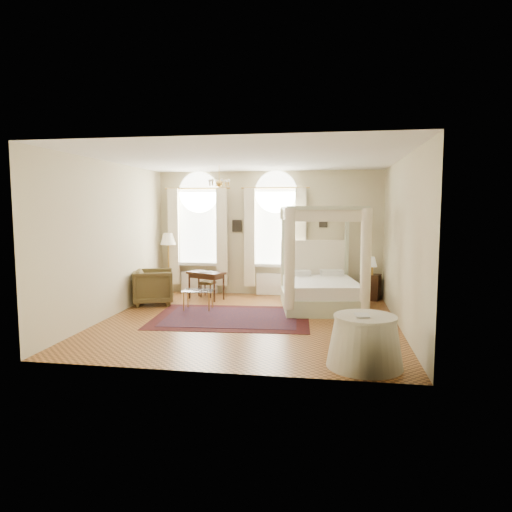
{
  "coord_description": "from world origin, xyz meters",
  "views": [
    {
      "loc": [
        1.62,
        -9.08,
        2.32
      ],
      "look_at": [
        0.09,
        0.4,
        1.31
      ],
      "focal_mm": 32.0,
      "sensor_mm": 36.0,
      "label": 1
    }
  ],
  "objects_px": {
    "nightstand": "(371,287)",
    "side_table": "(365,342)",
    "stool": "(208,284)",
    "coffee_table": "(198,292)",
    "floor_lamp": "(168,242)",
    "canopy_bed": "(320,285)",
    "writing_desk": "(206,276)",
    "armchair": "(154,287)"
  },
  "relations": [
    {
      "from": "canopy_bed",
      "to": "floor_lamp",
      "type": "relative_size",
      "value": 1.48
    },
    {
      "from": "side_table",
      "to": "armchair",
      "type": "bearing_deg",
      "value": 142.03
    },
    {
      "from": "stool",
      "to": "nightstand",
      "type": "bearing_deg",
      "value": 3.94
    },
    {
      "from": "nightstand",
      "to": "writing_desk",
      "type": "xyz_separation_m",
      "value": [
        -4.15,
        -0.6,
        0.28
      ]
    },
    {
      "from": "nightstand",
      "to": "coffee_table",
      "type": "bearing_deg",
      "value": -155.32
    },
    {
      "from": "canopy_bed",
      "to": "side_table",
      "type": "xyz_separation_m",
      "value": [
        0.73,
        -3.88,
        -0.16
      ]
    },
    {
      "from": "writing_desk",
      "to": "side_table",
      "type": "height_order",
      "value": "side_table"
    },
    {
      "from": "writing_desk",
      "to": "armchair",
      "type": "distance_m",
      "value": 1.37
    },
    {
      "from": "floor_lamp",
      "to": "coffee_table",
      "type": "bearing_deg",
      "value": -53.39
    },
    {
      "from": "nightstand",
      "to": "armchair",
      "type": "distance_m",
      "value": 5.44
    },
    {
      "from": "stool",
      "to": "armchair",
      "type": "height_order",
      "value": "armchair"
    },
    {
      "from": "stool",
      "to": "coffee_table",
      "type": "height_order",
      "value": "coffee_table"
    },
    {
      "from": "stool",
      "to": "side_table",
      "type": "distance_m",
      "value": 6.06
    },
    {
      "from": "canopy_bed",
      "to": "floor_lamp",
      "type": "xyz_separation_m",
      "value": [
        -4.13,
        1.21,
        0.87
      ]
    },
    {
      "from": "canopy_bed",
      "to": "stool",
      "type": "distance_m",
      "value": 3.11
    },
    {
      "from": "canopy_bed",
      "to": "writing_desk",
      "type": "xyz_separation_m",
      "value": [
        -2.91,
        0.61,
        0.06
      ]
    },
    {
      "from": "canopy_bed",
      "to": "armchair",
      "type": "bearing_deg",
      "value": -177.4
    },
    {
      "from": "side_table",
      "to": "stool",
      "type": "bearing_deg",
      "value": 127.55
    },
    {
      "from": "armchair",
      "to": "floor_lamp",
      "type": "relative_size",
      "value": 0.57
    },
    {
      "from": "stool",
      "to": "coffee_table",
      "type": "bearing_deg",
      "value": -82.63
    },
    {
      "from": "nightstand",
      "to": "floor_lamp",
      "type": "bearing_deg",
      "value": -180.0
    },
    {
      "from": "writing_desk",
      "to": "armchair",
      "type": "relative_size",
      "value": 1.13
    },
    {
      "from": "writing_desk",
      "to": "stool",
      "type": "height_order",
      "value": "writing_desk"
    },
    {
      "from": "nightstand",
      "to": "stool",
      "type": "distance_m",
      "value": 4.21
    },
    {
      "from": "nightstand",
      "to": "stool",
      "type": "xyz_separation_m",
      "value": [
        -4.2,
        -0.29,
        0.01
      ]
    },
    {
      "from": "nightstand",
      "to": "writing_desk",
      "type": "bearing_deg",
      "value": -171.73
    },
    {
      "from": "writing_desk",
      "to": "side_table",
      "type": "relative_size",
      "value": 0.94
    },
    {
      "from": "stool",
      "to": "side_table",
      "type": "relative_size",
      "value": 0.36
    },
    {
      "from": "canopy_bed",
      "to": "nightstand",
      "type": "xyz_separation_m",
      "value": [
        1.24,
        1.21,
        -0.21
      ]
    },
    {
      "from": "canopy_bed",
      "to": "nightstand",
      "type": "relative_size",
      "value": 3.76
    },
    {
      "from": "armchair",
      "to": "coffee_table",
      "type": "bearing_deg",
      "value": -130.81
    },
    {
      "from": "nightstand",
      "to": "side_table",
      "type": "relative_size",
      "value": 0.58
    },
    {
      "from": "stool",
      "to": "floor_lamp",
      "type": "relative_size",
      "value": 0.25
    },
    {
      "from": "nightstand",
      "to": "floor_lamp",
      "type": "distance_m",
      "value": 5.48
    },
    {
      "from": "coffee_table",
      "to": "side_table",
      "type": "bearing_deg",
      "value": -42.97
    },
    {
      "from": "nightstand",
      "to": "side_table",
      "type": "xyz_separation_m",
      "value": [
        -0.51,
        -5.09,
        0.05
      ]
    },
    {
      "from": "nightstand",
      "to": "armchair",
      "type": "bearing_deg",
      "value": -165.16
    },
    {
      "from": "writing_desk",
      "to": "side_table",
      "type": "distance_m",
      "value": 5.78
    },
    {
      "from": "stool",
      "to": "side_table",
      "type": "xyz_separation_m",
      "value": [
        3.69,
        -4.8,
        0.04
      ]
    },
    {
      "from": "coffee_table",
      "to": "floor_lamp",
      "type": "bearing_deg",
      "value": 126.61
    },
    {
      "from": "canopy_bed",
      "to": "side_table",
      "type": "distance_m",
      "value": 3.95
    },
    {
      "from": "writing_desk",
      "to": "floor_lamp",
      "type": "relative_size",
      "value": 0.64
    }
  ]
}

